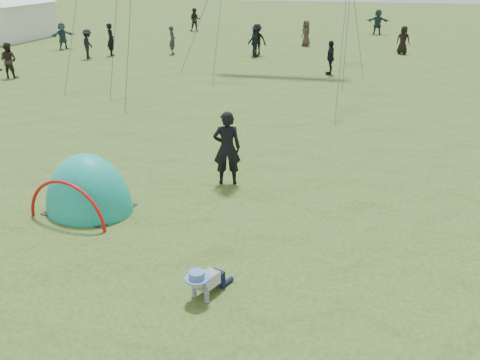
# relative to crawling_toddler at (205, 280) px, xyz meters

# --- Properties ---
(ground) EXTENTS (140.00, 140.00, 0.00)m
(ground) POSITION_rel_crawling_toddler_xyz_m (-0.84, -0.57, -0.27)
(ground) COLOR #235117
(crawling_toddler) EXTENTS (0.73, 0.85, 0.54)m
(crawling_toddler) POSITION_rel_crawling_toddler_xyz_m (0.00, 0.00, 0.00)
(crawling_toddler) COLOR black
(crawling_toddler) RESTS_ON ground
(popup_tent) EXTENTS (2.22, 1.94, 2.52)m
(popup_tent) POSITION_rel_crawling_toddler_xyz_m (-3.33, 2.51, -0.27)
(popup_tent) COLOR #18777D
(popup_tent) RESTS_ON ground
(standing_adult) EXTENTS (0.74, 0.58, 1.79)m
(standing_adult) POSITION_rel_crawling_toddler_xyz_m (-0.80, 4.62, 0.62)
(standing_adult) COLOR black
(standing_adult) RESTS_ON ground
(crowd_person_2) EXTENTS (0.46, 0.95, 1.58)m
(crowd_person_2) POSITION_rel_crawling_toddler_xyz_m (0.68, 18.78, 0.52)
(crowd_person_2) COLOR black
(crowd_person_2) RESTS_ON ground
(crowd_person_3) EXTENTS (1.23, 0.86, 1.73)m
(crowd_person_3) POSITION_rel_crawling_toddler_xyz_m (-3.78, 23.61, 0.59)
(crowd_person_3) COLOR black
(crowd_person_3) RESTS_ON ground
(crowd_person_4) EXTENTS (0.87, 0.92, 1.58)m
(crowd_person_4) POSITION_rel_crawling_toddler_xyz_m (-1.45, 27.80, 0.52)
(crowd_person_4) COLOR #3F3027
(crowd_person_4) RESTS_ON ground
(crowd_person_5) EXTENTS (1.66, 0.56, 1.78)m
(crowd_person_5) POSITION_rel_crawling_toddler_xyz_m (3.02, 34.80, 0.62)
(crowd_person_5) COLOR #263A42
(crowd_person_5) RESTS_ON ground
(crowd_person_6) EXTENTS (0.57, 0.68, 1.58)m
(crowd_person_6) POSITION_rel_crawling_toddler_xyz_m (-8.59, 22.83, 0.52)
(crowd_person_6) COLOR #2B2C30
(crowd_person_6) RESTS_ON ground
(crowd_person_7) EXTENTS (0.81, 0.65, 1.60)m
(crowd_person_7) POSITION_rel_crawling_toddler_xyz_m (-13.61, 14.73, 0.53)
(crowd_person_7) COLOR black
(crowd_person_7) RESTS_ON ground
(crowd_person_8) EXTENTS (0.40, 0.95, 1.61)m
(crowd_person_8) POSITION_rel_crawling_toddler_xyz_m (-3.80, 22.95, 0.54)
(crowd_person_8) COLOR black
(crowd_person_8) RESTS_ON ground
(crowd_person_9) EXTENTS (0.77, 1.11, 1.58)m
(crowd_person_9) POSITION_rel_crawling_toddler_xyz_m (-12.61, 20.39, 0.52)
(crowd_person_9) COLOR black
(crowd_person_9) RESTS_ON ground
(crowd_person_10) EXTENTS (0.89, 0.71, 1.58)m
(crowd_person_10) POSITION_rel_crawling_toddler_xyz_m (4.36, 25.87, 0.52)
(crowd_person_10) COLOR black
(crowd_person_10) RESTS_ON ground
(crowd_person_11) EXTENTS (1.30, 1.42, 1.58)m
(crowd_person_11) POSITION_rel_crawling_toddler_xyz_m (-15.75, 23.19, 0.52)
(crowd_person_11) COLOR #2D4149
(crowd_person_11) RESTS_ON ground
(crowd_person_12) EXTENTS (0.74, 0.77, 1.78)m
(crowd_person_12) POSITION_rel_crawling_toddler_xyz_m (-11.82, 21.61, 0.62)
(crowd_person_12) COLOR black
(crowd_person_12) RESTS_ON ground
(crowd_person_13) EXTENTS (0.98, 0.85, 1.71)m
(crowd_person_13) POSITION_rel_crawling_toddler_xyz_m (-10.59, 33.69, 0.58)
(crowd_person_13) COLOR black
(crowd_person_13) RESTS_ON ground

